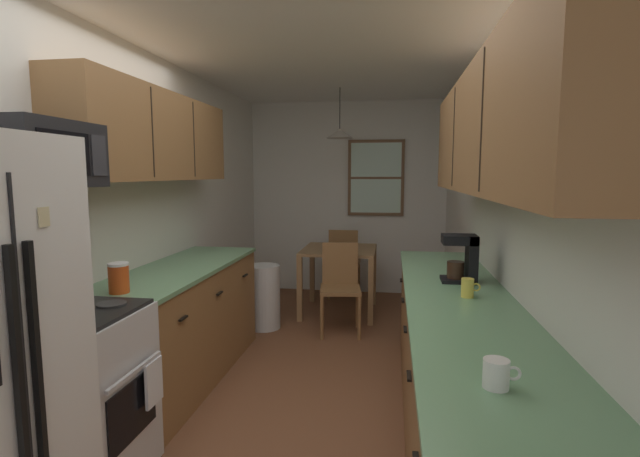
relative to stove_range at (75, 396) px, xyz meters
name	(u,v)px	position (x,y,z in m)	size (l,w,h in m)	color
ground_plane	(316,370)	(0.99, 1.56, -0.47)	(12.00, 12.00, 0.00)	brown
wall_left	(156,213)	(-0.36, 1.56, 0.80)	(0.10, 9.00, 2.55)	silver
wall_right	(494,218)	(2.34, 1.56, 0.80)	(0.10, 9.00, 2.55)	silver
wall_back	(347,198)	(0.99, 4.21, 0.80)	(4.40, 0.10, 2.55)	silver
ceiling_slab	(315,43)	(0.99, 1.56, 2.12)	(4.40, 9.00, 0.08)	white
stove_range	(75,396)	(0.00, 0.00, 0.00)	(0.66, 0.60, 1.10)	silver
microwave_over_range	(38,154)	(-0.11, 0.00, 1.23)	(0.39, 0.57, 0.33)	black
counter_left	(182,323)	(-0.01, 1.24, -0.02)	(0.64, 1.89, 0.90)	olive
upper_cabinets_left	(155,137)	(-0.15, 1.19, 1.41)	(0.33, 1.97, 0.64)	olive
counter_right	(459,374)	(1.99, 0.63, -0.02)	(0.64, 3.19, 0.90)	olive
upper_cabinets_right	(497,130)	(2.13, 0.58, 1.36)	(0.33, 2.87, 0.67)	olive
dining_table	(339,259)	(1.00, 3.17, 0.16)	(0.82, 0.86, 0.75)	olive
dining_chair_near	(340,283)	(1.09, 2.54, 0.03)	(0.45, 0.45, 0.90)	olive
dining_chair_far	(344,260)	(0.99, 3.81, 0.03)	(0.41, 0.41, 0.90)	olive
pendant_light	(340,133)	(1.00, 3.17, 1.58)	(0.30, 0.30, 0.55)	black
back_window	(376,178)	(1.38, 4.13, 1.08)	(0.74, 0.05, 1.00)	brown
trash_bin	(264,297)	(0.29, 2.51, -0.14)	(0.33, 0.33, 0.67)	silver
storage_canister	(119,278)	(-0.01, 0.44, 0.52)	(0.12, 0.12, 0.18)	#D84C19
dish_towel	(154,382)	(0.35, 0.15, 0.03)	(0.02, 0.16, 0.24)	white
coffee_maker	(464,257)	(2.06, 1.05, 0.59)	(0.22, 0.18, 0.31)	black
mug_by_coffeemaker	(468,288)	(2.03, 0.66, 0.48)	(0.11, 0.07, 0.11)	#E5CC4C
mug_spare	(497,374)	(1.94, -0.50, 0.48)	(0.12, 0.09, 0.10)	white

